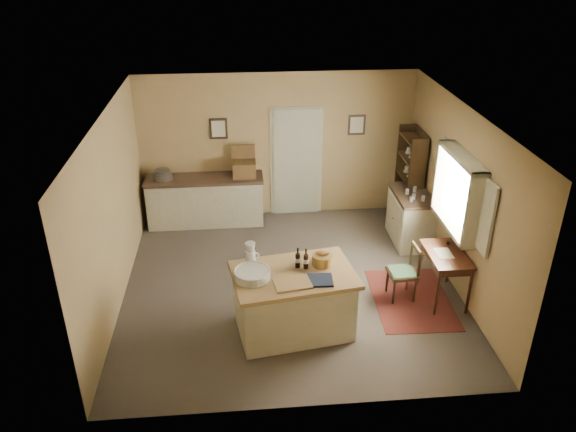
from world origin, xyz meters
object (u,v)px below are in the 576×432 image
sideboard (206,199)px  right_cabinet (410,217)px  desk_chair (402,273)px  work_island (293,300)px  writing_desk (446,259)px  shelving_unit (412,180)px

sideboard → right_cabinet: sideboard is taller
desk_chair → right_cabinet: right_cabinet is taller
work_island → desk_chair: bearing=11.3°
sideboard → desk_chair: sideboard is taller
writing_desk → right_cabinet: (-0.00, 1.74, -0.21)m
writing_desk → right_cabinet: bearing=90.0°
work_island → right_cabinet: size_ratio=1.61×
right_cabinet → shelving_unit: 0.75m
shelving_unit → sideboard: bearing=173.4°
writing_desk → shelving_unit: 2.34m
desk_chair → sideboard: bearing=134.2°
work_island → desk_chair: 1.77m
sideboard → right_cabinet: (3.54, -1.01, -0.02)m
work_island → shelving_unit: size_ratio=0.95×
writing_desk → desk_chair: size_ratio=1.06×
writing_desk → right_cabinet: right_cabinet is taller
right_cabinet → desk_chair: bearing=-109.9°
work_island → writing_desk: size_ratio=1.95×
right_cabinet → sideboard: bearing=164.0°
work_island → right_cabinet: (2.26, 2.28, -0.02)m
right_cabinet → work_island: bearing=-134.7°
work_island → shelving_unit: (2.41, 2.87, 0.42)m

